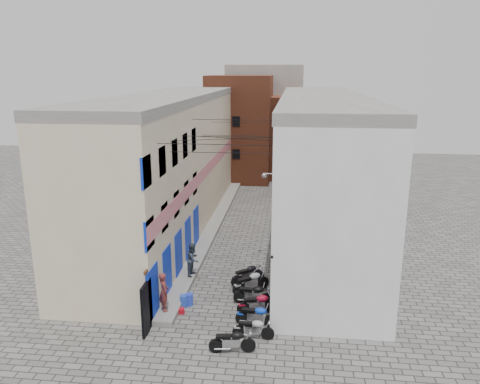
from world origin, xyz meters
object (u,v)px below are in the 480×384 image
at_px(motorcycle_d, 258,303).
at_px(motorcycle_g, 248,273).
at_px(water_jug_near, 184,301).
at_px(red_crate, 180,311).
at_px(motorcycle_e, 254,293).
at_px(person_b, 193,259).
at_px(motorcycle_f, 251,281).
at_px(water_jug_far, 189,299).
at_px(motorcycle_c, 256,314).
at_px(motorcycle_a, 232,340).
at_px(person_a, 164,292).
at_px(motorcycle_b, 253,328).

bearing_deg(motorcycle_d, motorcycle_g, 178.42).
xyz_separation_m(water_jug_near, red_crate, (0.00, -0.64, -0.16)).
height_order(motorcycle_d, water_jug_near, motorcycle_d).
relative_size(motorcycle_e, red_crate, 5.32).
relative_size(motorcycle_d, person_b, 1.10).
relative_size(motorcycle_f, water_jug_far, 3.62).
height_order(motorcycle_e, red_crate, motorcycle_e).
distance_m(motorcycle_c, motorcycle_d, 0.98).
distance_m(motorcycle_a, motorcycle_g, 5.98).
height_order(motorcycle_c, motorcycle_f, motorcycle_f).
distance_m(motorcycle_c, person_a, 4.16).
relative_size(motorcycle_d, motorcycle_g, 0.96).
xyz_separation_m(motorcycle_b, motorcycle_c, (0.04, 0.99, 0.03)).
distance_m(motorcycle_g, red_crate, 4.29).
bearing_deg(motorcycle_c, red_crate, -95.11).
bearing_deg(motorcycle_c, motorcycle_e, -165.81).
relative_size(person_a, person_b, 1.03).
distance_m(motorcycle_g, person_a, 4.90).
relative_size(motorcycle_g, red_crate, 5.56).
distance_m(motorcycle_d, person_a, 4.16).
height_order(motorcycle_g, water_jug_far, motorcycle_g).
relative_size(motorcycle_f, motorcycle_g, 1.03).
distance_m(motorcycle_f, motorcycle_g, 0.93).
distance_m(motorcycle_b, red_crate, 3.81).
xyz_separation_m(motorcycle_a, person_b, (-2.85, 6.19, 0.58)).
bearing_deg(motorcycle_a, person_a, -134.33).
bearing_deg(motorcycle_g, water_jug_near, -84.98).
relative_size(motorcycle_d, motorcycle_f, 0.93).
height_order(motorcycle_f, water_jug_near, motorcycle_f).
height_order(motorcycle_d, water_jug_far, motorcycle_d).
bearing_deg(water_jug_near, motorcycle_c, -20.55).
height_order(motorcycle_c, water_jug_near, motorcycle_c).
distance_m(motorcycle_d, person_b, 4.83).
distance_m(motorcycle_a, motorcycle_b, 1.26).
relative_size(motorcycle_f, person_b, 1.19).
bearing_deg(motorcycle_b, motorcycle_a, -33.81).
relative_size(motorcycle_c, water_jug_far, 3.22).
bearing_deg(motorcycle_g, motorcycle_f, -24.32).
bearing_deg(motorcycle_f, motorcycle_b, -30.91).
distance_m(motorcycle_c, motorcycle_e, 1.90).
bearing_deg(person_a, motorcycle_b, -135.60).
distance_m(motorcycle_a, motorcycle_e, 3.94).
xyz_separation_m(motorcycle_c, water_jug_far, (-3.21, 1.43, -0.24)).
height_order(motorcycle_c, motorcycle_g, motorcycle_g).
xyz_separation_m(motorcycle_d, motorcycle_f, (-0.50, 2.07, 0.04)).
bearing_deg(motorcycle_f, motorcycle_a, -40.33).
bearing_deg(motorcycle_g, person_a, -82.84).
relative_size(motorcycle_f, red_crate, 5.75).
relative_size(motorcycle_d, motorcycle_e, 1.01).
height_order(motorcycle_e, person_a, person_a).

